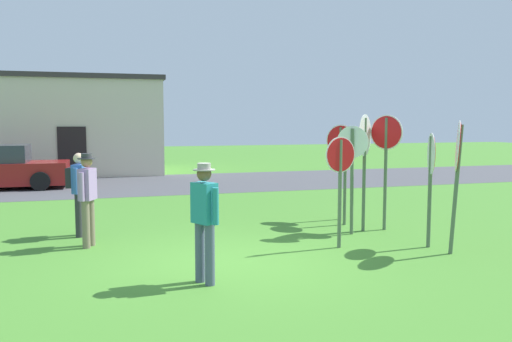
# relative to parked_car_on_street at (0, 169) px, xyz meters

# --- Properties ---
(ground_plane) EXTENTS (80.00, 80.00, 0.00)m
(ground_plane) POSITION_rel_parked_car_on_street_xyz_m (5.28, -11.43, -0.69)
(ground_plane) COLOR #47842D
(street_asphalt) EXTENTS (60.00, 6.40, 0.01)m
(street_asphalt) POSITION_rel_parked_car_on_street_xyz_m (5.28, -0.13, -0.68)
(street_asphalt) COLOR #4C4C51
(street_asphalt) RESTS_ON ground
(building_background) EXTENTS (7.55, 5.42, 4.24)m
(building_background) POSITION_rel_parked_car_on_street_xyz_m (2.24, 5.23, 1.44)
(building_background) COLOR beige
(building_background) RESTS_ON ground
(parked_car_on_street) EXTENTS (4.33, 2.08, 1.51)m
(parked_car_on_street) POSITION_rel_parked_car_on_street_xyz_m (0.00, 0.00, 0.00)
(parked_car_on_street) COLOR maroon
(parked_car_on_street) RESTS_ON ground
(stop_sign_tallest) EXTENTS (0.65, 0.17, 2.05)m
(stop_sign_tallest) POSITION_rel_parked_car_on_street_xyz_m (7.51, -10.98, 0.69)
(stop_sign_tallest) COLOR #51664C
(stop_sign_tallest) RESTS_ON ground
(stop_sign_center_cluster) EXTENTS (0.41, 0.62, 2.46)m
(stop_sign_center_cluster) POSITION_rel_parked_car_on_street_xyz_m (9.14, -9.79, 0.99)
(stop_sign_center_cluster) COLOR #51664C
(stop_sign_center_cluster) RESTS_ON ground
(stop_sign_nearest) EXTENTS (0.51, 0.45, 2.23)m
(stop_sign_nearest) POSITION_rel_parked_car_on_street_xyz_m (8.24, -10.02, 0.80)
(stop_sign_nearest) COLOR #51664C
(stop_sign_nearest) RESTS_ON ground
(stop_sign_leaning_left) EXTENTS (0.17, 0.74, 2.08)m
(stop_sign_leaning_left) POSITION_rel_parked_car_on_street_xyz_m (8.56, -9.06, 0.73)
(stop_sign_leaning_left) COLOR #51664C
(stop_sign_leaning_left) RESTS_ON ground
(stop_sign_rear_left) EXTENTS (0.55, 0.76, 2.34)m
(stop_sign_rear_left) POSITION_rel_parked_car_on_street_xyz_m (9.24, -11.98, 0.93)
(stop_sign_rear_left) COLOR #51664C
(stop_sign_rear_left) RESTS_ON ground
(stop_sign_low_front) EXTENTS (0.48, 0.61, 2.24)m
(stop_sign_low_front) POSITION_rel_parked_car_on_street_xyz_m (8.73, -8.46, 0.85)
(stop_sign_low_front) COLOR #51664C
(stop_sign_low_front) RESTS_ON ground
(stop_sign_rear_right) EXTENTS (0.63, 0.63, 2.47)m
(stop_sign_rear_right) POSITION_rel_parked_car_on_street_xyz_m (8.64, -9.77, 1.02)
(stop_sign_rear_right) COLOR #51664C
(stop_sign_rear_right) RESTS_ON ground
(stop_sign_leaning_right) EXTENTS (0.33, 0.69, 2.11)m
(stop_sign_leaning_right) POSITION_rel_parked_car_on_street_xyz_m (9.11, -11.42, 0.75)
(stop_sign_leaning_right) COLOR #51664C
(stop_sign_leaning_right) RESTS_ON ground
(person_near_signs) EXTENTS (0.42, 0.55, 1.69)m
(person_near_signs) POSITION_rel_parked_car_on_street_xyz_m (2.89, -8.59, 0.29)
(person_near_signs) COLOR #2D2D33
(person_near_signs) RESTS_ON ground
(person_on_left) EXTENTS (0.34, 0.53, 1.74)m
(person_on_left) POSITION_rel_parked_car_on_street_xyz_m (3.08, -9.60, 0.30)
(person_on_left) COLOR #7A6B56
(person_on_left) RESTS_ON ground
(person_in_teal) EXTENTS (0.37, 0.51, 1.74)m
(person_in_teal) POSITION_rel_parked_car_on_street_xyz_m (4.73, -12.38, 0.30)
(person_in_teal) COLOR #4C5670
(person_in_teal) RESTS_ON ground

